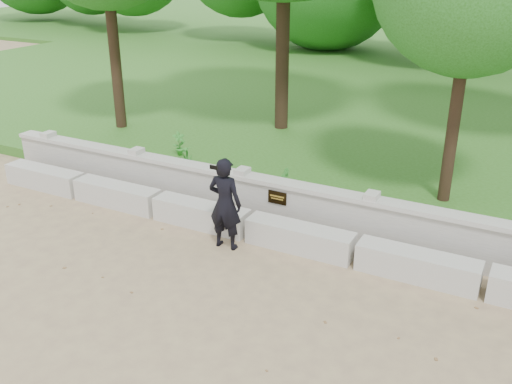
% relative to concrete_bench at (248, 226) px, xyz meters
% --- Properties ---
extents(ground, '(80.00, 80.00, 0.00)m').
position_rel_concrete_bench_xyz_m(ground, '(-0.00, -1.90, -0.22)').
color(ground, tan).
rests_on(ground, ground).
extents(lawn, '(40.00, 22.00, 0.25)m').
position_rel_concrete_bench_xyz_m(lawn, '(-0.00, 12.10, -0.10)').
color(lawn, '#2E5A16').
rests_on(lawn, ground).
extents(concrete_bench, '(11.90, 0.45, 0.45)m').
position_rel_concrete_bench_xyz_m(concrete_bench, '(0.00, 0.00, 0.00)').
color(concrete_bench, beige).
rests_on(concrete_bench, ground).
extents(parapet_wall, '(12.50, 0.35, 0.90)m').
position_rel_concrete_bench_xyz_m(parapet_wall, '(0.00, 0.70, 0.24)').
color(parapet_wall, beige).
rests_on(parapet_wall, ground).
extents(man_main, '(0.61, 0.55, 1.63)m').
position_rel_concrete_bench_xyz_m(man_main, '(-0.18, -0.49, 0.59)').
color(man_main, black).
rests_on(man_main, ground).
extents(shrub_a, '(0.34, 0.37, 0.58)m').
position_rel_concrete_bench_xyz_m(shrub_a, '(-3.24, 2.55, 0.32)').
color(shrub_a, '#368A2F').
rests_on(shrub_a, lawn).
extents(shrub_b, '(0.31, 0.37, 0.60)m').
position_rel_concrete_bench_xyz_m(shrub_b, '(0.01, 1.40, 0.33)').
color(shrub_b, '#368A2F').
rests_on(shrub_b, lawn).
extents(shrub_d, '(0.41, 0.43, 0.62)m').
position_rel_concrete_bench_xyz_m(shrub_d, '(-2.43, 1.69, 0.34)').
color(shrub_d, '#368A2F').
rests_on(shrub_d, lawn).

